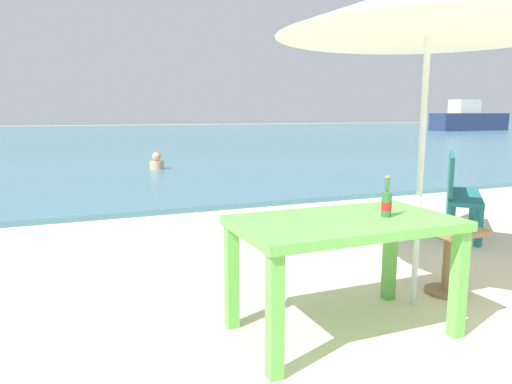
# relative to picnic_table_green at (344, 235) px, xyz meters

# --- Properties ---
(sea_water) EXTENTS (120.00, 50.00, 0.08)m
(sea_water) POSITION_rel_picnic_table_green_xyz_m (0.49, 29.05, -0.61)
(sea_water) COLOR teal
(sea_water) RESTS_ON ground_plane
(picnic_table_green) EXTENTS (1.40, 0.80, 0.76)m
(picnic_table_green) POSITION_rel_picnic_table_green_xyz_m (0.00, 0.00, 0.00)
(picnic_table_green) COLOR #60B24C
(picnic_table_green) RESTS_ON ground_plane
(beer_bottle_amber) EXTENTS (0.07, 0.07, 0.26)m
(beer_bottle_amber) POSITION_rel_picnic_table_green_xyz_m (0.27, -0.06, 0.20)
(beer_bottle_amber) COLOR #2D662D
(beer_bottle_amber) RESTS_ON picnic_table_green
(patio_umbrella) EXTENTS (2.10, 2.10, 2.30)m
(patio_umbrella) POSITION_rel_picnic_table_green_xyz_m (0.73, 0.16, 1.47)
(patio_umbrella) COLOR silver
(patio_umbrella) RESTS_ON ground_plane
(side_table_wood) EXTENTS (0.44, 0.44, 0.54)m
(side_table_wood) POSITION_rel_picnic_table_green_xyz_m (1.14, 0.26, -0.30)
(side_table_wood) COLOR olive
(side_table_wood) RESTS_ON ground_plane
(bench_teal_center) EXTENTS (1.09, 1.12, 0.95)m
(bench_teal_center) POSITION_rel_picnic_table_green_xyz_m (2.68, 1.70, -0.11)
(bench_teal_center) COLOR #237275
(bench_teal_center) RESTS_ON ground_plane
(swimmer_person) EXTENTS (0.34, 0.34, 0.41)m
(swimmer_person) POSITION_rel_picnic_table_green_xyz_m (0.53, 9.03, -0.41)
(swimmer_person) COLOR tan
(swimmer_person) RESTS_ON sea_water
(boat_barge) EXTENTS (6.59, 1.80, 2.40)m
(boat_barge) POSITION_rel_picnic_table_green_xyz_m (28.49, 26.19, 0.29)
(boat_barge) COLOR navy
(boat_barge) RESTS_ON sea_water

